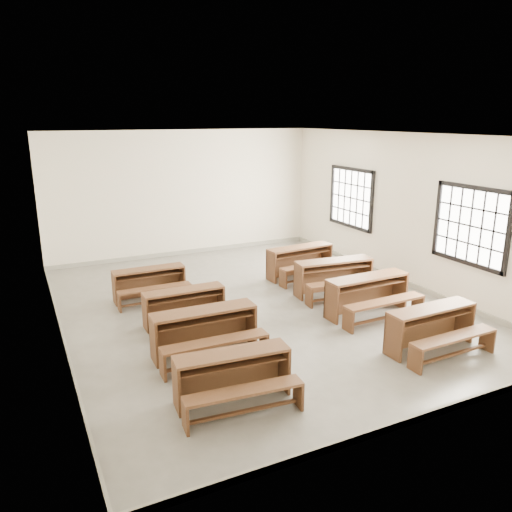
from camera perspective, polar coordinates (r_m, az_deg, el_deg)
name	(u,v)px	position (r m, az deg, el deg)	size (l,w,h in m)	color
room	(260,195)	(9.09, 0.51, 7.02)	(8.50, 8.50, 3.20)	gray
desk_set_0	(233,374)	(6.45, -2.60, -13.29)	(1.54, 0.89, 0.66)	brown
desk_set_1	(205,329)	(7.63, -5.81, -8.31)	(1.61, 0.86, 0.72)	brown
desk_set_2	(185,304)	(8.77, -8.12, -5.50)	(1.41, 0.73, 0.63)	brown
desk_set_3	(150,282)	(10.07, -12.04, -2.88)	(1.40, 0.73, 0.63)	brown
desk_set_4	(433,326)	(8.23, 19.55, -7.50)	(1.54, 0.82, 0.69)	brown
desk_set_5	(369,293)	(9.30, 12.76, -4.12)	(1.63, 0.87, 0.73)	brown
desk_set_6	(335,275)	(10.22, 9.00, -2.14)	(1.68, 0.99, 0.72)	brown
desk_set_7	(301,260)	(11.26, 5.16, -0.40)	(1.61, 0.92, 0.70)	brown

